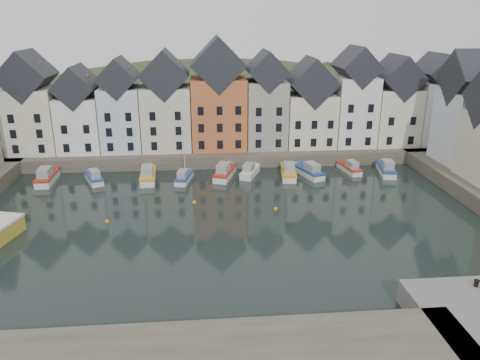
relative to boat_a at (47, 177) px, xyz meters
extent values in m
plane|color=black|center=(25.06, -18.02, -0.77)|extent=(260.00, 260.00, 0.00)
cube|color=#484437|center=(25.06, 11.98, 0.23)|extent=(90.00, 16.00, 2.00)
ellipsoid|color=#27361B|center=(25.06, 37.98, -18.77)|extent=(153.60, 70.40, 64.00)
sphere|color=black|center=(11.12, 32.92, 7.93)|extent=(5.77, 5.77, 5.77)
sphere|color=black|center=(49.93, 42.73, 7.35)|extent=(5.27, 5.27, 5.27)
sphere|color=black|center=(56.88, 36.18, 7.11)|extent=(5.07, 5.07, 5.07)
sphere|color=black|center=(39.34, 37.17, 7.05)|extent=(5.01, 5.01, 5.01)
sphere|color=black|center=(-12.61, 38.59, 5.81)|extent=(3.94, 3.94, 3.94)
sphere|color=black|center=(53.39, 42.23, 7.28)|extent=(5.21, 5.21, 5.21)
sphere|color=black|center=(27.05, 40.63, 7.56)|extent=(5.45, 5.45, 5.45)
sphere|color=black|center=(62.86, 30.29, 6.44)|extent=(4.49, 4.49, 4.49)
cube|color=#ECE4C5|center=(-4.10, 9.98, 6.27)|extent=(7.67, 8.00, 10.07)
cube|color=black|center=(-4.10, 9.98, 13.20)|extent=(7.67, 8.16, 7.67)
cube|color=white|center=(3.16, 9.98, 5.54)|extent=(6.56, 8.00, 8.61)
cube|color=black|center=(3.16, 9.98, 11.47)|extent=(6.56, 8.16, 6.56)
cube|color=silver|center=(9.69, 9.98, 6.24)|extent=(6.20, 8.00, 10.02)
cube|color=black|center=(9.69, 9.98, 12.78)|extent=(6.20, 8.16, 6.20)
cube|color=beige|center=(16.79, 9.98, 6.27)|extent=(7.70, 8.00, 10.08)
cube|color=black|center=(16.79, 9.98, 13.22)|extent=(7.70, 8.16, 7.70)
cube|color=#C06436|center=(25.13, 9.98, 6.87)|extent=(8.69, 8.00, 11.28)
cube|color=black|center=(25.13, 9.98, 14.66)|extent=(8.69, 8.16, 8.69)
cube|color=gray|center=(32.84, 9.98, 6.62)|extent=(6.43, 8.00, 10.78)
cube|color=black|center=(32.84, 9.98, 13.60)|extent=(6.43, 8.16, 6.43)
cube|color=beige|center=(40.14, 9.98, 5.51)|extent=(7.88, 8.00, 8.56)
cube|color=black|center=(40.14, 9.98, 11.74)|extent=(7.88, 8.16, 7.88)
cube|color=white|center=(47.48, 9.98, 6.87)|extent=(6.50, 8.00, 11.27)
cube|color=black|center=(47.48, 9.98, 14.11)|extent=(6.50, 8.16, 6.50)
cube|color=#ECE4C5|center=(54.49, 9.98, 5.89)|extent=(7.23, 8.00, 9.32)
cube|color=black|center=(54.49, 9.98, 12.34)|extent=(7.23, 8.16, 7.23)
cube|color=white|center=(61.35, 9.98, 6.39)|extent=(6.18, 8.00, 10.32)
cube|color=black|center=(61.35, 9.98, 13.08)|extent=(6.18, 8.16, 6.18)
cube|color=silver|center=(61.06, -1.76, 6.42)|extent=(7.47, 8.00, 10.38)
cube|color=black|center=(61.06, -1.76, 13.59)|extent=(7.62, 8.00, 8.00)
sphere|color=orange|center=(21.06, -10.02, -0.62)|extent=(0.50, 0.50, 0.50)
sphere|color=orange|center=(31.06, -13.02, -0.62)|extent=(0.50, 0.50, 0.50)
sphere|color=orange|center=(11.06, -15.02, -0.62)|extent=(0.50, 0.50, 0.50)
cube|color=silver|center=(-0.01, 0.21, -0.38)|extent=(2.16, 6.65, 1.21)
cube|color=#A52917|center=(-0.01, 0.21, 0.27)|extent=(2.27, 6.78, 0.27)
cube|color=gray|center=(0.02, -0.78, 0.93)|extent=(1.61, 2.68, 1.32)
cube|color=silver|center=(6.62, -0.32, -0.45)|extent=(3.65, 5.69, 1.01)
cube|color=navy|center=(6.62, -0.32, 0.10)|extent=(3.78, 5.83, 0.23)
cube|color=gray|center=(6.94, -1.07, 0.65)|extent=(2.03, 2.52, 1.10)
cube|color=silver|center=(14.34, -0.31, -0.38)|extent=(2.36, 6.83, 1.24)
cube|color=orange|center=(14.34, -0.31, 0.30)|extent=(2.48, 6.97, 0.28)
cube|color=gray|center=(14.39, -1.32, 0.97)|extent=(1.71, 2.77, 1.35)
cube|color=silver|center=(19.59, -1.23, -0.46)|extent=(2.65, 5.44, 0.96)
cube|color=navy|center=(19.59, -1.23, 0.06)|extent=(2.76, 5.57, 0.22)
cube|color=gray|center=(19.42, -2.00, 0.58)|extent=(1.64, 2.30, 1.05)
cylinder|color=silver|center=(19.70, -0.72, 4.46)|extent=(0.12, 0.12, 9.59)
cube|color=silver|center=(25.55, 0.07, -0.38)|extent=(3.87, 6.93, 1.22)
cube|color=#A52917|center=(25.55, 0.07, 0.28)|extent=(4.01, 7.08, 0.28)
cube|color=gray|center=(25.26, -0.88, 0.94)|extent=(2.26, 2.99, 1.33)
cube|color=silver|center=(29.36, 0.58, -0.44)|extent=(3.63, 5.90, 1.04)
cube|color=silver|center=(29.36, 0.58, 0.13)|extent=(3.76, 6.04, 0.24)
cube|color=gray|center=(29.05, -0.21, 0.69)|extent=(2.05, 2.59, 1.13)
cube|color=silver|center=(34.95, -0.50, -0.39)|extent=(2.76, 6.70, 1.19)
cube|color=orange|center=(34.95, -0.50, 0.26)|extent=(2.88, 6.85, 0.27)
cube|color=gray|center=(34.83, -1.47, 0.91)|extent=(1.84, 2.77, 1.30)
cube|color=silver|center=(37.99, -0.39, -0.40)|extent=(3.78, 6.54, 1.15)
cube|color=navy|center=(37.99, -0.39, 0.22)|extent=(3.92, 6.69, 0.26)
cube|color=gray|center=(38.29, -1.28, 0.85)|extent=(2.19, 2.84, 1.25)
cube|color=silver|center=(44.67, 0.94, -0.46)|extent=(2.48, 5.55, 0.98)
cube|color=#A52917|center=(44.67, 0.94, 0.08)|extent=(2.59, 5.67, 0.22)
cube|color=gray|center=(44.81, 0.15, 0.62)|extent=(1.59, 2.32, 1.07)
cube|color=silver|center=(49.97, -0.30, -0.40)|extent=(3.07, 6.60, 1.16)
cube|color=navy|center=(49.97, -0.30, 0.24)|extent=(3.20, 6.74, 0.26)
cube|color=gray|center=(49.79, -1.24, 0.87)|extent=(1.93, 2.77, 1.27)
cylinder|color=black|center=(43.87, -34.53, 1.48)|extent=(0.36, 0.36, 0.50)
cylinder|color=black|center=(43.87, -34.53, 1.75)|extent=(0.48, 0.48, 0.08)
camera|label=1|loc=(22.07, -65.42, 21.80)|focal=35.00mm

